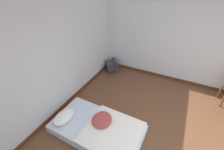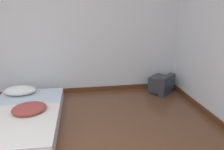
{
  "view_description": "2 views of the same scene",
  "coord_description": "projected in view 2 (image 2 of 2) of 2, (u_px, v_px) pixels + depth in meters",
  "views": [
    {
      "loc": [
        -1.74,
        0.45,
        2.81
      ],
      "look_at": [
        1.29,
        1.99,
        0.56
      ],
      "focal_mm": 24.0,
      "sensor_mm": 36.0,
      "label": 1
    },
    {
      "loc": [
        0.73,
        -1.28,
        1.62
      ],
      "look_at": [
        1.27,
        1.93,
        0.6
      ],
      "focal_mm": 35.0,
      "sensor_mm": 36.0,
      "label": 2
    }
  ],
  "objects": [
    {
      "name": "crt_tv",
      "position": [
        162.0,
        84.0,
        4.26
      ],
      "size": [
        0.56,
        0.56,
        0.37
      ],
      "color": "#333338",
      "rests_on": "ground_plane"
    },
    {
      "name": "wall_back",
      "position": [
        32.0,
        26.0,
        3.86
      ],
      "size": [
        7.81,
        0.08,
        2.6
      ],
      "color": "silver",
      "rests_on": "ground_plane"
    },
    {
      "name": "mattress_bed",
      "position": [
        21.0,
        118.0,
        3.07
      ],
      "size": [
        1.08,
        1.93,
        0.33
      ],
      "color": "silver",
      "rests_on": "ground_plane"
    }
  ]
}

